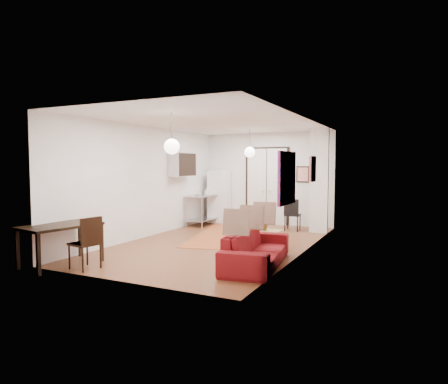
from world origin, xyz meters
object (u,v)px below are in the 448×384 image
at_px(kitchen_counter, 203,205).
at_px(black_side_chair, 294,212).
at_px(dining_chair_near, 89,238).
at_px(dining_table, 61,229).
at_px(sofa, 256,248).
at_px(coffee_table, 259,232).
at_px(dining_chair_far, 89,238).
at_px(fridge, 219,197).

xyz_separation_m(kitchen_counter, black_side_chair, (2.84, 0.28, -0.09)).
relative_size(dining_chair_near, black_side_chair, 1.04).
bearing_deg(dining_table, dining_chair_near, 9.17).
distance_m(kitchen_counter, black_side_chair, 2.86).
bearing_deg(sofa, coffee_table, 10.55).
bearing_deg(dining_chair_far, kitchen_counter, -164.03).
bearing_deg(coffee_table, dining_chair_near, -127.25).
relative_size(fridge, dining_chair_near, 1.77).
distance_m(sofa, dining_chair_far, 3.13).
xyz_separation_m(sofa, black_side_chair, (-0.50, 4.28, 0.21)).
bearing_deg(dining_chair_far, dining_table, -71.10).
bearing_deg(dining_chair_near, dining_chair_far, 180.00).
bearing_deg(kitchen_counter, dining_table, -91.52).
bearing_deg(black_side_chair, dining_chair_far, 65.25).
distance_m(kitchen_counter, fridge, 0.80).
bearing_deg(kitchen_counter, dining_chair_near, -85.28).
distance_m(sofa, dining_table, 3.71).
relative_size(dining_table, dining_chair_near, 1.58).
xyz_separation_m(sofa, coffee_table, (-0.50, 1.49, 0.04)).
height_order(dining_table, black_side_chair, black_side_chair).
height_order(sofa, dining_chair_far, dining_chair_far).
relative_size(sofa, black_side_chair, 2.43).
distance_m(coffee_table, black_side_chair, 2.80).
bearing_deg(coffee_table, kitchen_counter, 138.63).
bearing_deg(black_side_chair, kitchen_counter, 2.28).
distance_m(dining_chair_near, black_side_chair, 6.17).
distance_m(sofa, coffee_table, 1.57).
relative_size(dining_chair_far, black_side_chair, 1.04).
distance_m(fridge, dining_chair_near, 6.22).
bearing_deg(dining_chair_far, dining_chair_near, 180.00).
xyz_separation_m(sofa, dining_table, (-3.34, -1.57, 0.36)).
height_order(kitchen_counter, dining_chair_far, dining_chair_far).
height_order(sofa, kitchen_counter, kitchen_counter).
bearing_deg(fridge, dining_chair_far, -88.48).
xyz_separation_m(coffee_table, dining_table, (-2.85, -3.05, 0.32)).
height_order(dining_table, dining_chair_near, dining_chair_near).
relative_size(sofa, coffee_table, 2.33).
distance_m(coffee_table, dining_chair_near, 3.72).
height_order(coffee_table, fridge, fridge).
distance_m(coffee_table, kitchen_counter, 3.80).
bearing_deg(sofa, dining_chair_near, 110.19).
distance_m(coffee_table, dining_table, 4.19).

